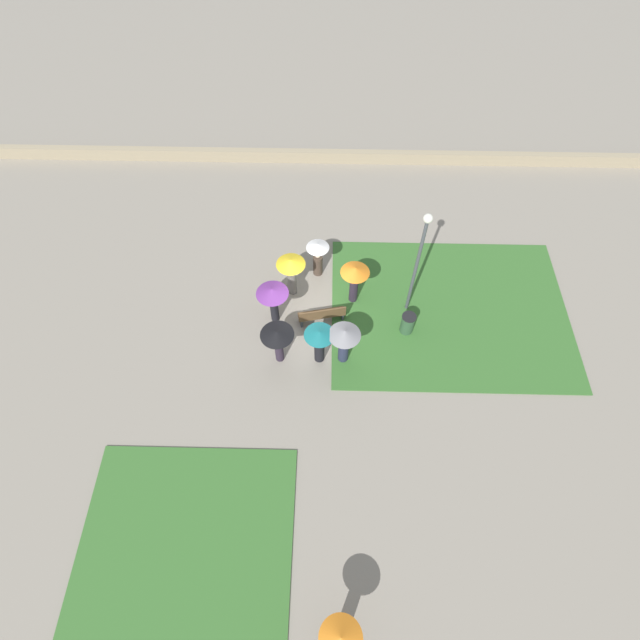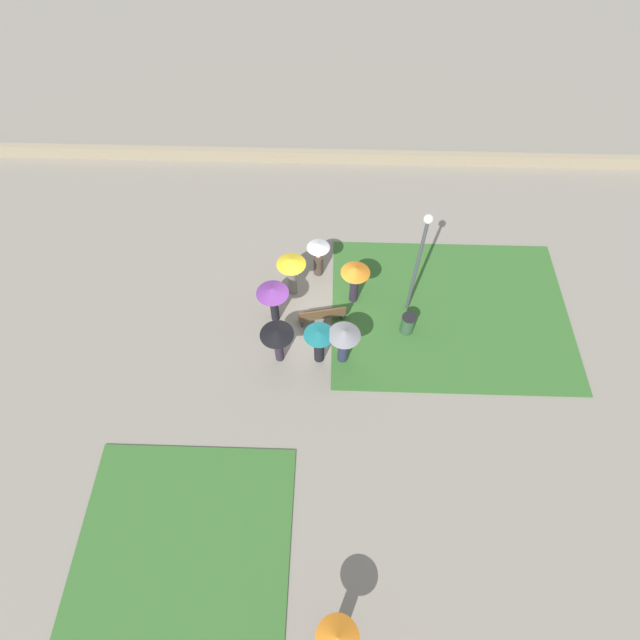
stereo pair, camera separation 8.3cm
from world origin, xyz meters
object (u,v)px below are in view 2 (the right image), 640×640
(trash_bin, at_px, (408,324))
(park_bench, at_px, (322,315))
(crowd_person_purple, at_px, (273,296))
(lamp_post, at_px, (420,255))
(crowd_person_black, at_px, (277,338))
(crowd_person_orange, at_px, (355,277))
(crowd_person_grey, at_px, (344,339))
(crowd_person_teal, at_px, (319,340))
(lone_walker_far_path, at_px, (337,639))
(crowd_person_white, at_px, (318,255))
(crowd_person_yellow, at_px, (292,269))

(trash_bin, bearing_deg, park_bench, -6.26)
(crowd_person_purple, bearing_deg, trash_bin, 146.09)
(lamp_post, height_order, crowd_person_purple, lamp_post)
(crowd_person_black, relative_size, crowd_person_orange, 0.92)
(trash_bin, distance_m, crowd_person_grey, 2.87)
(park_bench, relative_size, trash_bin, 1.90)
(park_bench, distance_m, crowd_person_orange, 1.89)
(crowd_person_black, height_order, crowd_person_teal, crowd_person_black)
(crowd_person_purple, xyz_separation_m, crowd_person_grey, (-2.60, 1.74, -0.07))
(crowd_person_purple, bearing_deg, crowd_person_black, 70.99)
(lamp_post, distance_m, lone_walker_far_path, 11.53)
(park_bench, distance_m, crowd_person_black, 2.41)
(lamp_post, distance_m, crowd_person_orange, 2.73)
(crowd_person_teal, bearing_deg, park_bench, -170.21)
(crowd_person_orange, relative_size, lone_walker_far_path, 1.04)
(crowd_person_white, relative_size, crowd_person_orange, 0.88)
(crowd_person_black, bearing_deg, trash_bin, 47.49)
(lamp_post, xyz_separation_m, crowd_person_grey, (2.50, 2.34, -1.76))
(lamp_post, relative_size, crowd_person_white, 2.92)
(crowd_person_orange, height_order, crowd_person_yellow, crowd_person_orange)
(trash_bin, bearing_deg, crowd_person_black, 15.43)
(crowd_person_black, bearing_deg, lamp_post, 58.24)
(crowd_person_yellow, bearing_deg, crowd_person_white, -104.93)
(park_bench, relative_size, crowd_person_teal, 1.03)
(crowd_person_black, distance_m, crowd_person_teal, 1.45)
(lamp_post, xyz_separation_m, crowd_person_teal, (3.36, 2.33, -1.92))
(lamp_post, distance_m, crowd_person_grey, 3.86)
(crowd_person_black, xyz_separation_m, crowd_person_orange, (-2.71, -2.73, 0.07))
(crowd_person_white, bearing_deg, crowd_person_grey, -132.83)
(crowd_person_grey, relative_size, lone_walker_far_path, 1.01)
(crowd_person_purple, xyz_separation_m, lone_walker_far_path, (-2.46, 10.47, -0.12))
(crowd_person_teal, bearing_deg, lamp_post, 136.69)
(lamp_post, height_order, crowd_person_orange, lamp_post)
(crowd_person_grey, height_order, crowd_person_teal, crowd_person_grey)
(crowd_person_orange, bearing_deg, lamp_post, 58.07)
(crowd_person_white, height_order, crowd_person_purple, crowd_person_purple)
(lone_walker_far_path, bearing_deg, trash_bin, 68.09)
(lamp_post, relative_size, lone_walker_far_path, 2.65)
(crowd_person_teal, distance_m, crowd_person_yellow, 3.29)
(park_bench, distance_m, lone_walker_far_path, 10.42)
(crowd_person_black, height_order, crowd_person_yellow, crowd_person_yellow)
(park_bench, xyz_separation_m, trash_bin, (-3.21, 0.35, 0.02))
(lamp_post, distance_m, crowd_person_yellow, 4.90)
(crowd_person_yellow, bearing_deg, crowd_person_orange, -158.98)
(trash_bin, distance_m, crowd_person_yellow, 4.85)
(crowd_person_black, bearing_deg, crowd_person_yellow, 116.57)
(crowd_person_grey, xyz_separation_m, lone_walker_far_path, (0.14, 8.73, -0.05))
(lone_walker_far_path, bearing_deg, crowd_person_grey, 81.45)
(park_bench, height_order, lamp_post, lamp_post)
(crowd_person_orange, distance_m, crowd_person_yellow, 2.44)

